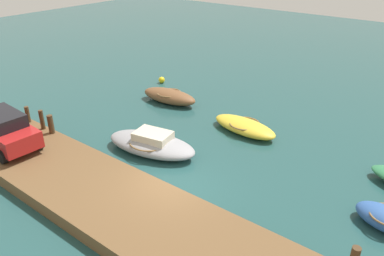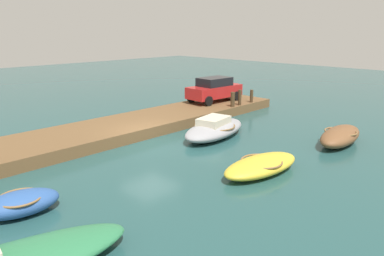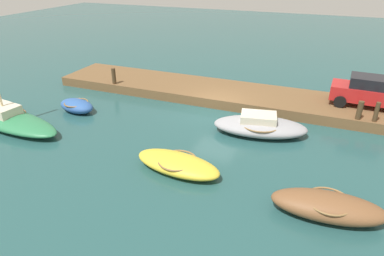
{
  "view_description": "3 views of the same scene",
  "coord_description": "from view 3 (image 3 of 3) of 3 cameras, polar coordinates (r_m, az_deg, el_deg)",
  "views": [
    {
      "loc": [
        8.34,
        -9.48,
        9.15
      ],
      "look_at": [
        -1.42,
        3.12,
        1.18
      ],
      "focal_mm": 35.63,
      "sensor_mm": 36.0,
      "label": 1
    },
    {
      "loc": [
        10.73,
        13.52,
        5.4
      ],
      "look_at": [
        -0.17,
        2.81,
        1.2
      ],
      "focal_mm": 33.82,
      "sensor_mm": 36.0,
      "label": 2
    },
    {
      "loc": [
        -5.25,
        16.73,
        7.73
      ],
      "look_at": [
        -0.04,
        3.81,
        0.72
      ],
      "focal_mm": 31.36,
      "sensor_mm": 36.0,
      "label": 3
    }
  ],
  "objects": [
    {
      "name": "ground_plane",
      "position": [
        19.16,
        4.16,
        2.83
      ],
      "size": [
        84.0,
        84.0,
        0.0
      ],
      "primitive_type": "plane",
      "color": "#234C4C"
    },
    {
      "name": "dock_platform",
      "position": [
        20.99,
        6.05,
        5.77
      ],
      "size": [
        22.42,
        3.79,
        0.57
      ],
      "primitive_type": "cube",
      "color": "brown",
      "rests_on": "ground_plane"
    },
    {
      "name": "motorboat_grey",
      "position": [
        16.77,
        11.46,
        0.39
      ],
      "size": [
        4.83,
        2.84,
        1.07
      ],
      "rotation": [
        0.0,
        0.0,
        0.19
      ],
      "color": "#939399",
      "rests_on": "ground_plane"
    },
    {
      "name": "dinghy_blue",
      "position": [
        20.04,
        -19.04,
        3.61
      ],
      "size": [
        2.43,
        1.64,
        0.71
      ],
      "rotation": [
        0.0,
        0.0,
        -0.18
      ],
      "color": "#2D569E",
      "rests_on": "ground_plane"
    },
    {
      "name": "rowboat_yellow",
      "position": [
        13.67,
        -2.47,
        -6.1
      ],
      "size": [
        3.86,
        1.94,
        0.65
      ],
      "rotation": [
        0.0,
        0.0,
        -0.11
      ],
      "color": "gold",
      "rests_on": "ground_plane"
    },
    {
      "name": "rowboat_brown",
      "position": [
        12.25,
        22.08,
        -12.23
      ],
      "size": [
        3.81,
        1.77,
        0.84
      ],
      "rotation": [
        0.0,
        0.0,
        0.09
      ],
      "color": "brown",
      "rests_on": "ground_plane"
    },
    {
      "name": "sailboat_green",
      "position": [
        19.94,
        -29.33,
        1.62
      ],
      "size": [
        7.63,
        2.96,
        4.88
      ],
      "rotation": [
        0.0,
        0.0,
        -0.14
      ],
      "color": "#2D7A4C",
      "rests_on": "ground_plane"
    },
    {
      "name": "mooring_post_mid_west",
      "position": [
        18.72,
        28.88,
        2.39
      ],
      "size": [
        0.21,
        0.21,
        1.0
      ],
      "primitive_type": "cylinder",
      "color": "#47331E",
      "rests_on": "dock_platform"
    },
    {
      "name": "mooring_post_mid_east",
      "position": [
        18.63,
        26.63,
        2.71
      ],
      "size": [
        0.27,
        0.27,
        0.94
      ],
      "primitive_type": "cylinder",
      "color": "#47331E",
      "rests_on": "dock_platform"
    },
    {
      "name": "mooring_post_east",
      "position": [
        22.25,
        -13.16,
        8.6
      ],
      "size": [
        0.25,
        0.25,
        1.01
      ],
      "primitive_type": "cylinder",
      "color": "#47331E",
      "rests_on": "dock_platform"
    },
    {
      "name": "parked_car",
      "position": [
        20.46,
        28.11,
        5.52
      ],
      "size": [
        4.05,
        2.04,
        1.64
      ],
      "rotation": [
        0.0,
        0.0,
        -0.05
      ],
      "color": "#B21E1E",
      "rests_on": "dock_platform"
    }
  ]
}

